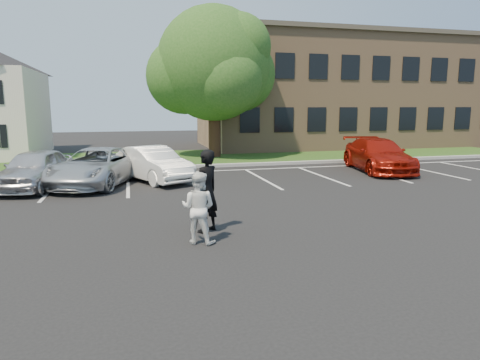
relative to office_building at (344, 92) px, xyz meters
name	(u,v)px	position (x,y,z in m)	size (l,w,h in m)	color
ground_plane	(251,239)	(-14.00, -21.99, -4.16)	(90.00, 90.00, 0.00)	black
curb	(185,167)	(-14.00, -9.99, -4.08)	(40.00, 0.30, 0.15)	gray
grass_strip	(176,158)	(-14.00, -5.99, -4.12)	(44.00, 8.00, 0.08)	#183E0F
stall_lines	(225,176)	(-12.60, -13.04, -4.15)	(34.00, 5.36, 0.01)	silver
office_building	(344,92)	(0.00, 0.00, 0.00)	(22.40, 10.40, 8.30)	#A47D59
tree	(215,67)	(-11.61, -5.98, 1.19)	(7.80, 7.20, 8.80)	black
man_black_suit	(206,191)	(-14.90, -21.11, -3.13)	(0.75, 0.49, 2.06)	black
man_white_shirt	(198,208)	(-15.23, -21.95, -3.33)	(0.80, 0.63, 1.65)	white
car_silver_west	(35,169)	(-20.16, -13.92, -3.41)	(1.77, 4.40, 1.50)	silver
car_silver_minivan	(97,167)	(-17.96, -13.73, -3.43)	(2.42, 5.25, 1.46)	silver
car_white_sedan	(153,164)	(-15.76, -13.38, -3.44)	(1.52, 4.35, 1.43)	white
car_red_compact	(378,155)	(-5.14, -13.26, -3.39)	(2.16, 5.32, 1.54)	#921308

